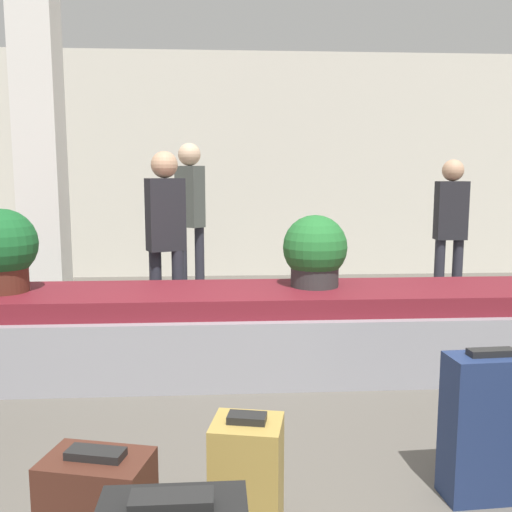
# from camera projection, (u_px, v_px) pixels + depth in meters

# --- Properties ---
(ground_plane) EXTENTS (18.00, 18.00, 0.00)m
(ground_plane) POSITION_uv_depth(u_px,v_px,m) (280.00, 500.00, 2.60)
(ground_plane) COLOR #59544C
(back_wall) EXTENTS (18.00, 0.06, 3.20)m
(back_wall) POSITION_uv_depth(u_px,v_px,m) (238.00, 166.00, 8.22)
(back_wall) COLOR beige
(back_wall) RESTS_ON ground_plane
(carousel) EXTENTS (6.11, 0.99, 0.62)m
(carousel) POSITION_uv_depth(u_px,v_px,m) (256.00, 331.00, 4.31)
(carousel) COLOR gray
(carousel) RESTS_ON ground_plane
(pillar) EXTENTS (0.41, 0.41, 3.20)m
(pillar) POSITION_uv_depth(u_px,v_px,m) (41.00, 162.00, 5.69)
(pillar) COLOR silver
(pillar) RESTS_ON ground_plane
(suitcase_1) EXTENTS (0.39, 0.22, 0.70)m
(suitcase_1) POSITION_uv_depth(u_px,v_px,m) (487.00, 427.00, 2.58)
(suitcase_1) COLOR navy
(suitcase_1) RESTS_ON ground_plane
(suitcase_2) EXTENTS (0.31, 0.29, 0.55)m
(suitcase_2) POSITION_uv_depth(u_px,v_px,m) (247.00, 484.00, 2.25)
(suitcase_2) COLOR #A3843D
(suitcase_2) RESTS_ON ground_plane
(potted_plant_0) EXTENTS (0.51, 0.51, 0.61)m
(potted_plant_0) POSITION_uv_depth(u_px,v_px,m) (2.00, 249.00, 4.12)
(potted_plant_0) COLOR #4C2319
(potted_plant_0) RESTS_ON carousel
(potted_plant_1) EXTENTS (0.49, 0.49, 0.55)m
(potted_plant_1) POSITION_uv_depth(u_px,v_px,m) (315.00, 252.00, 4.34)
(potted_plant_1) COLOR #2D2D2D
(potted_plant_1) RESTS_ON carousel
(traveler_0) EXTENTS (0.37, 0.29, 1.68)m
(traveler_0) POSITION_uv_depth(u_px,v_px,m) (166.00, 228.00, 5.04)
(traveler_0) COLOR #282833
(traveler_0) RESTS_ON ground_plane
(traveler_1) EXTENTS (0.33, 0.23, 1.64)m
(traveler_1) POSITION_uv_depth(u_px,v_px,m) (451.00, 222.00, 6.10)
(traveler_1) COLOR #282833
(traveler_1) RESTS_ON ground_plane
(traveler_2) EXTENTS (0.35, 0.35, 1.83)m
(traveler_2) POSITION_uv_depth(u_px,v_px,m) (190.00, 206.00, 6.54)
(traveler_2) COLOR #282833
(traveler_2) RESTS_ON ground_plane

